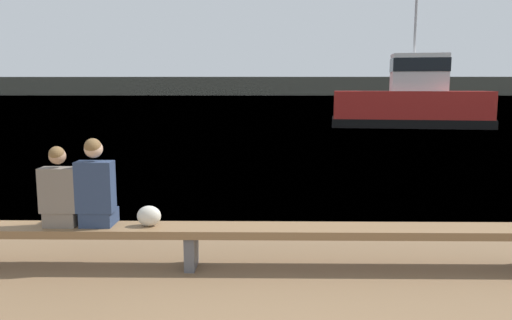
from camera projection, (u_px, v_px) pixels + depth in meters
water_surface at (263, 96)px, 126.62m from camera, size 240.00×240.00×0.00m
far_shoreline at (263, 86)px, 141.29m from camera, size 600.00×12.00×5.01m
bench_main at (191, 233)px, 5.84m from camera, size 8.63×0.47×0.50m
person_left at (60, 193)px, 5.80m from camera, size 0.42×0.40×0.94m
person_right at (96, 188)px, 5.78m from camera, size 0.42×0.40×1.04m
shopping_bag at (149, 216)px, 5.83m from camera, size 0.28×0.19×0.24m
tugboat_red at (411, 104)px, 26.92m from camera, size 8.60×4.14×7.10m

